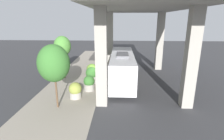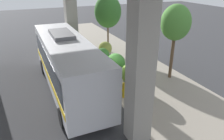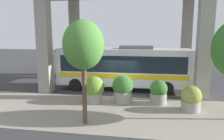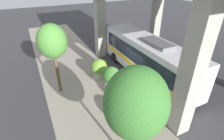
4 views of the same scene
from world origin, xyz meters
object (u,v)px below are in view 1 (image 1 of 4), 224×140
Objects in this scene: street_tree_far at (54,63)px; planter_back at (75,90)px; planter_front at (89,83)px; bus at (122,66)px; planter_middle at (92,75)px; planter_extra at (92,70)px; fire_hydrant at (100,72)px; street_tree_near at (62,46)px.

planter_back is at bearing 60.64° from street_tree_far.
planter_front is 0.30× the size of street_tree_far.
bus is 4.42m from planter_front.
planter_middle reaches higher than planter_back.
planter_back is at bearing -95.80° from planter_extra.
bus is 6.84× the size of planter_back.
planter_middle is at bearing 72.25° from street_tree_far.
street_tree_far is (-5.35, -6.31, 1.83)m from bus.
fire_hydrant is 5.05m from planter_front.
planter_middle is 0.36× the size of street_tree_near.
planter_back is 0.29× the size of street_tree_near.
street_tree_far reaches higher than planter_back.
planter_extra reaches higher than planter_front.
fire_hydrant is at bearing 139.66° from bus.
bus is at bearing 38.33° from planter_front.
street_tree_far reaches higher than bus.
planter_front is at bearing -141.67° from bus.
street_tree_near is at bearing 103.06° from street_tree_far.
street_tree_near is at bearing 116.29° from planter_back.
planter_back is (-0.86, -4.10, -0.19)m from planter_middle.
planter_extra is at bearing -136.74° from fire_hydrant.
planter_extra is 4.54m from street_tree_near.
street_tree_far reaches higher than planter_extra.
bus is 3.90m from fire_hydrant.
planter_middle is 1.05× the size of planter_extra.
planter_front is 0.30× the size of street_tree_near.
planter_middle is 1.86m from planter_extra.
bus is 4.12m from planter_extra.
planter_extra is at bearing 84.20° from planter_back.
street_tree_far is at bearing -107.75° from planter_middle.
planter_middle reaches higher than fire_hydrant.
street_tree_near reaches higher than planter_back.
planter_extra is (-0.26, 1.84, -0.02)m from planter_middle.
street_tree_far is at bearing -130.30° from bus.
planter_front reaches higher than planter_back.
planter_front is at bearing -45.43° from street_tree_near.
planter_extra is at bearing 5.93° from street_tree_near.
planter_extra is (-0.36, 4.13, 0.12)m from planter_front.
planter_front is (-3.35, -2.65, -1.13)m from bus.
street_tree_near is at bearing -174.07° from planter_extra.
planter_extra is (-3.71, 1.48, -1.01)m from bus.
street_tree_far is (1.72, -7.44, -0.18)m from street_tree_near.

